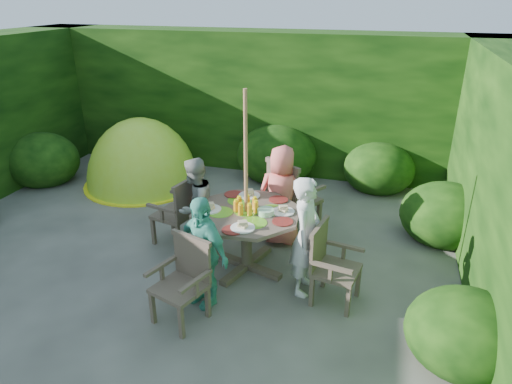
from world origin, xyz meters
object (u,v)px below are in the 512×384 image
(child_right, at_px, (306,236))
(dome_tent, at_px, (144,183))
(child_left, at_px, (195,206))
(garden_chair_front, at_px, (184,279))
(parasol_pole, at_px, (246,185))
(child_back, at_px, (281,196))
(child_front, at_px, (203,251))
(garden_chair_right, at_px, (330,263))
(patio_table, at_px, (247,220))
(garden_chair_back, at_px, (291,196))
(garden_chair_left, at_px, (179,210))

(child_right, relative_size, dome_tent, 0.59)
(child_right, height_order, child_left, child_right)
(garden_chair_front, height_order, child_right, child_right)
(parasol_pole, height_order, child_back, parasol_pole)
(child_right, relative_size, child_back, 1.02)
(parasol_pole, xyz_separation_m, child_back, (0.24, 0.76, -0.43))
(parasol_pole, xyz_separation_m, child_front, (-0.24, -0.76, -0.47))
(garden_chair_right, height_order, dome_tent, dome_tent)
(child_back, bearing_deg, patio_table, 72.21)
(parasol_pole, height_order, dome_tent, parasol_pole)
(parasol_pole, bearing_deg, child_left, 162.44)
(garden_chair_right, xyz_separation_m, child_right, (-0.29, 0.10, 0.23))
(parasol_pole, relative_size, child_right, 1.60)
(child_front, bearing_deg, garden_chair_front, -80.38)
(child_left, relative_size, dome_tent, 0.54)
(garden_chair_back, distance_m, child_back, 0.32)
(garden_chair_back, relative_size, child_left, 0.83)
(garden_chair_right, xyz_separation_m, garden_chair_left, (-2.10, 0.68, 0.02))
(child_right, distance_m, dome_tent, 4.11)
(child_left, bearing_deg, garden_chair_left, -100.88)
(garden_chair_left, height_order, dome_tent, dome_tent)
(parasol_pole, relative_size, child_front, 1.75)
(parasol_pole, distance_m, child_left, 0.93)
(child_back, bearing_deg, garden_chair_front, 71.92)
(child_right, bearing_deg, child_left, 76.37)
(child_right, relative_size, child_front, 1.10)
(patio_table, relative_size, dome_tent, 0.71)
(garden_chair_front, distance_m, child_right, 1.38)
(patio_table, relative_size, garden_chair_front, 1.95)
(patio_table, bearing_deg, garden_chair_left, 162.11)
(garden_chair_right, height_order, child_left, child_left)
(garden_chair_front, distance_m, child_back, 1.92)
(child_left, distance_m, child_front, 1.13)
(parasol_pole, height_order, garden_chair_back, parasol_pole)
(patio_table, distance_m, garden_chair_left, 1.12)
(child_back, bearing_deg, parasol_pole, 71.89)
(patio_table, distance_m, garden_chair_front, 1.12)
(garden_chair_front, height_order, child_left, child_left)
(garden_chair_right, bearing_deg, patio_table, 81.98)
(garden_chair_right, distance_m, dome_tent, 4.38)
(child_front, bearing_deg, dome_tent, 156.72)
(child_left, height_order, child_front, child_left)
(child_back, bearing_deg, garden_chair_back, -103.45)
(child_right, bearing_deg, patio_table, 76.29)
(garden_chair_back, bearing_deg, child_right, 141.94)
(child_back, relative_size, dome_tent, 0.58)
(child_right, distance_m, child_front, 1.13)
(garden_chair_right, xyz_separation_m, garden_chair_back, (-0.74, 1.39, 0.10))
(child_right, bearing_deg, parasol_pole, 76.37)
(garden_chair_back, height_order, garden_chair_front, garden_chair_back)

